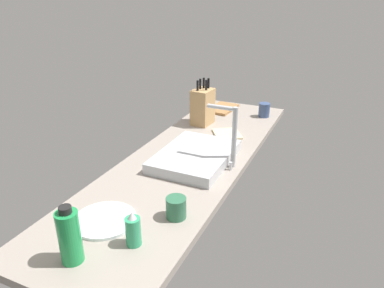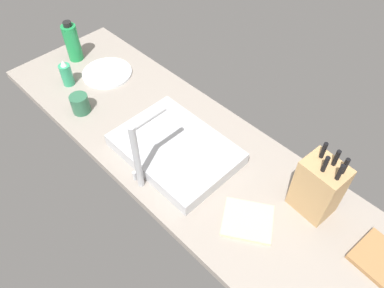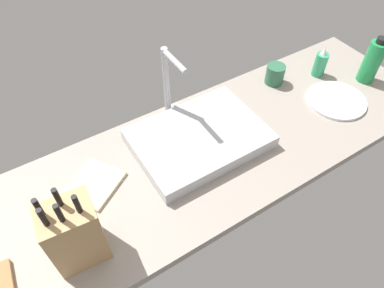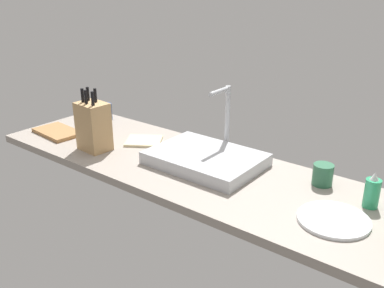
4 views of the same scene
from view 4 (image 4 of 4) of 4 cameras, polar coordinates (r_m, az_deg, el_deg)
name	(u,v)px [view 4 (image 4 of 4)]	position (r cm, az deg, el deg)	size (l,w,h in cm)	color
countertop_slab	(194,170)	(184.14, 0.26, -3.53)	(199.23, 58.24, 3.50)	gray
sink_basin	(206,159)	(184.46, 1.81, -1.98)	(46.72, 33.70, 5.41)	#B7BABF
faucet	(226,114)	(193.71, 4.52, 3.98)	(5.50, 15.02, 30.69)	#B7BABF
knife_block	(93,126)	(202.73, -12.99, 2.34)	(14.97, 12.16, 28.87)	tan
cutting_board	(58,132)	(231.80, -17.45, 1.54)	(25.26, 15.50, 1.80)	#9E7042
soap_bottle	(372,192)	(163.06, 22.84, -5.92)	(5.38, 5.38, 13.36)	#2D9966
dinner_plate	(333,220)	(152.09, 18.32, -9.53)	(23.98, 23.98, 1.20)	white
dish_towel	(144,141)	(211.32, -6.42, 0.42)	(16.88, 14.97, 1.20)	beige
coffee_mug	(106,112)	(246.26, -11.44, 4.21)	(7.40, 7.40, 9.38)	#384C75
ceramic_cup	(323,175)	(174.13, 17.01, -3.91)	(7.89, 7.89, 8.47)	#2D6647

